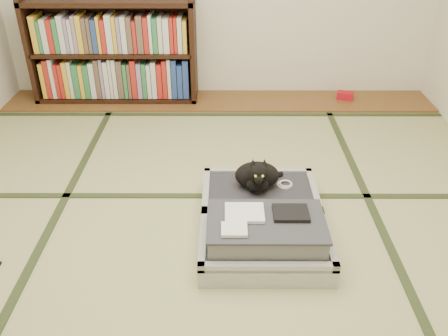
{
  "coord_description": "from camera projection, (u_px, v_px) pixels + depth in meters",
  "views": [
    {
      "loc": [
        0.06,
        -2.21,
        1.78
      ],
      "look_at": [
        0.05,
        0.35,
        0.25
      ],
      "focal_mm": 38.0,
      "sensor_mm": 36.0,
      "label": 1
    }
  ],
  "objects": [
    {
      "name": "floor",
      "position": [
        215.0,
        234.0,
        2.81
      ],
      "size": [
        4.5,
        4.5,
        0.0
      ],
      "primitive_type": "plane",
      "color": "tan",
      "rests_on": "ground"
    },
    {
      "name": "wood_strip",
      "position": [
        219.0,
        101.0,
        4.52
      ],
      "size": [
        4.0,
        0.5,
        0.02
      ],
      "primitive_type": "cube",
      "color": "brown",
      "rests_on": "ground"
    },
    {
      "name": "red_item",
      "position": [
        345.0,
        95.0,
        4.52
      ],
      "size": [
        0.17,
        0.13,
        0.07
      ],
      "primitive_type": "cube",
      "rotation": [
        0.0,
        0.0,
        -0.31
      ],
      "color": "#B60E1C",
      "rests_on": "wood_strip"
    },
    {
      "name": "tatami_borders",
      "position": [
        217.0,
        188.0,
        3.23
      ],
      "size": [
        4.0,
        4.5,
        0.01
      ],
      "color": "#2D381E",
      "rests_on": "ground"
    },
    {
      "name": "bookcase",
      "position": [
        114.0,
        53.0,
        4.35
      ],
      "size": [
        1.51,
        0.34,
        0.97
      ],
      "color": "black",
      "rests_on": "wood_strip"
    },
    {
      "name": "suitcase",
      "position": [
        263.0,
        222.0,
        2.75
      ],
      "size": [
        0.72,
        0.95,
        0.28
      ],
      "color": "#BBBBC0",
      "rests_on": "floor"
    },
    {
      "name": "cat",
      "position": [
        258.0,
        176.0,
        2.93
      ],
      "size": [
        0.32,
        0.32,
        0.26
      ],
      "color": "black",
      "rests_on": "suitcase"
    },
    {
      "name": "cable_coil",
      "position": [
        285.0,
        184.0,
        3.01
      ],
      "size": [
        0.1,
        0.1,
        0.02
      ],
      "color": "white",
      "rests_on": "suitcase"
    }
  ]
}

